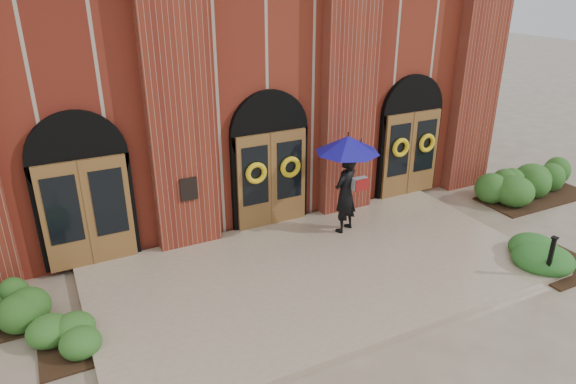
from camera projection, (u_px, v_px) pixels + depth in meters
ground at (324, 277)px, 11.51m from camera, size 90.00×90.00×0.00m
landing at (321, 271)px, 11.61m from camera, size 10.00×5.30×0.15m
church_building at (195, 62)px, 17.34m from camera, size 16.20×12.53×7.00m
man_with_umbrella at (347, 166)px, 12.62m from camera, size 2.11×2.11×2.53m
metal_post at (551, 256)px, 11.11m from camera, size 0.16×0.16×0.96m
hedge_wall_right at (537, 185)px, 15.45m from camera, size 3.26×1.30×0.84m
hedge_front_left at (82, 335)px, 9.30m from camera, size 1.40×1.20×0.50m
hedge_front_right at (558, 255)px, 11.88m from camera, size 1.59×1.36×0.56m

